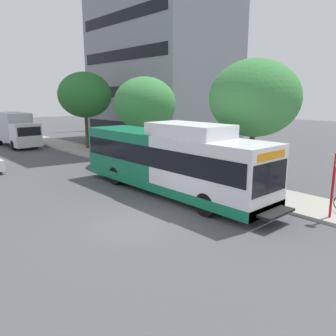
# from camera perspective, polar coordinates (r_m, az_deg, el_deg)

# --- Properties ---
(ground_plane) EXTENTS (120.00, 120.00, 0.00)m
(ground_plane) POSITION_cam_1_polar(r_m,az_deg,el_deg) (20.10, -19.15, -2.66)
(ground_plane) COLOR #4C4C51
(sidewalk_curb) EXTENTS (3.00, 56.00, 0.14)m
(sidewalk_curb) POSITION_cam_1_polar(r_m,az_deg,el_deg) (22.05, -0.09, -0.50)
(sidewalk_curb) COLOR #A8A399
(sidewalk_curb) RESTS_ON ground
(transit_bus) EXTENTS (2.58, 12.25, 3.65)m
(transit_bus) POSITION_cam_1_polar(r_m,az_deg,el_deg) (16.97, 0.27, 1.28)
(transit_bus) COLOR white
(transit_bus) RESTS_ON ground
(bus_stop_sign_pole) EXTENTS (0.10, 0.36, 2.60)m
(bus_stop_sign_pole) POSITION_cam_1_polar(r_m,az_deg,el_deg) (14.70, 26.24, -1.94)
(bus_stop_sign_pole) COLOR red
(bus_stop_sign_pole) RESTS_ON sidewalk_curb
(street_tree_near_stop) EXTENTS (4.79, 4.79, 6.68)m
(street_tree_near_stop) POSITION_cam_1_polar(r_m,az_deg,el_deg) (18.66, 14.44, 11.38)
(street_tree_near_stop) COLOR #4C3823
(street_tree_near_stop) RESTS_ON sidewalk_curb
(street_tree_mid_block) EXTENTS (4.44, 4.44, 6.10)m
(street_tree_mid_block) POSITION_cam_1_polar(r_m,az_deg,el_deg) (24.58, -3.95, 10.83)
(street_tree_mid_block) COLOR #4C3823
(street_tree_mid_block) RESTS_ON sidewalk_curb
(street_tree_far_block) EXTENTS (4.78, 4.78, 6.86)m
(street_tree_far_block) POSITION_cam_1_polar(r_m,az_deg,el_deg) (31.91, -13.91, 11.94)
(street_tree_far_block) COLOR #4C3823
(street_tree_far_block) RESTS_ON sidewalk_curb
(box_truck_background) EXTENTS (2.32, 7.01, 3.25)m
(box_truck_background) POSITION_cam_1_polar(r_m,az_deg,el_deg) (36.20, -24.41, 6.09)
(box_truck_background) COLOR silver
(box_truck_background) RESTS_ON ground
(apartment_tower_backdrop) EXTENTS (10.27, 14.84, 24.56)m
(apartment_tower_backdrop) POSITION_cam_1_polar(r_m,az_deg,el_deg) (38.46, -1.18, 23.24)
(apartment_tower_backdrop) COLOR gray
(apartment_tower_backdrop) RESTS_ON ground
(lattice_comm_tower) EXTENTS (1.10, 1.10, 25.04)m
(lattice_comm_tower) POSITION_cam_1_polar(r_m,az_deg,el_deg) (51.32, -6.69, 15.82)
(lattice_comm_tower) COLOR #B7B7BC
(lattice_comm_tower) RESTS_ON ground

